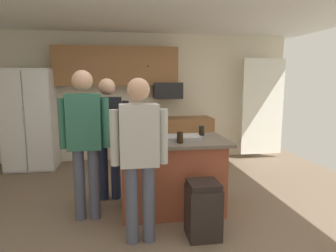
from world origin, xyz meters
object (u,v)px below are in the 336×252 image
kitchen_island (172,175)px  glass_stout_tall (202,130)px  refrigerator (31,119)px  trash_bin (203,210)px  microwave_over_range (168,91)px  person_guest_left (139,150)px  serving_tray (183,137)px  glass_dark_ale (180,137)px  person_host_foreground (85,135)px  tumbler_amber (140,135)px  person_elder_center (108,131)px

kitchen_island → glass_stout_tall: size_ratio=10.62×
refrigerator → trash_bin: (2.52, -2.91, -0.63)m
refrigerator → microwave_over_range: refrigerator is taller
person_guest_left → serving_tray: bearing=-7.5°
glass_stout_tall → kitchen_island: bearing=-152.9°
glass_dark_ale → glass_stout_tall: (0.38, 0.44, 0.00)m
glass_dark_ale → serving_tray: (0.08, 0.22, -0.04)m
person_guest_left → trash_bin: size_ratio=2.75×
glass_dark_ale → kitchen_island: bearing=106.5°
person_host_foreground → tumbler_amber: person_host_foreground is taller
glass_stout_tall → person_elder_center: bearing=167.9°
glass_stout_tall → trash_bin: 1.18m
serving_tray → microwave_over_range: bearing=86.0°
glass_stout_tall → refrigerator: bearing=144.0°
refrigerator → person_host_foreground: refrigerator is taller
refrigerator → person_guest_left: refrigerator is taller
glass_stout_tall → person_host_foreground: bearing=-168.3°
kitchen_island → person_guest_left: (-0.44, -0.69, 0.50)m
person_guest_left → tumbler_amber: 0.63m
person_guest_left → refrigerator: bearing=64.8°
glass_dark_ale → trash_bin: size_ratio=0.21×
glass_dark_ale → tumbler_amber: size_ratio=0.84×
microwave_over_range → glass_dark_ale: bearing=-95.5°
person_guest_left → glass_stout_tall: 1.28m
microwave_over_range → glass_dark_ale: size_ratio=4.30×
glass_dark_ale → serving_tray: size_ratio=0.30×
microwave_over_range → glass_dark_ale: microwave_over_range is taller
refrigerator → trash_bin: refrigerator is taller
microwave_over_range → kitchen_island: bearing=-97.5°
refrigerator → tumbler_amber: size_ratio=12.06×
person_elder_center → person_host_foreground: 0.63m
refrigerator → tumbler_amber: 2.97m
kitchen_island → trash_bin: kitchen_island is taller
microwave_over_range → tumbler_amber: microwave_over_range is taller
refrigerator → person_elder_center: (1.50, -1.72, 0.04)m
refrigerator → glass_stout_tall: 3.39m
person_host_foreground → glass_dark_ale: (1.10, -0.13, -0.04)m
person_elder_center → person_host_foreground: bearing=-80.9°
kitchen_island → glass_dark_ale: size_ratio=10.64×
refrigerator → kitchen_island: refrigerator is taller
refrigerator → person_guest_left: (1.85, -2.91, 0.04)m
refrigerator → tumbler_amber: refrigerator is taller
trash_bin → serving_tray: bearing=96.4°
person_elder_center → tumbler_amber: (0.40, -0.56, 0.03)m
kitchen_island → person_host_foreground: person_host_foreground is taller
tumbler_amber → trash_bin: (0.61, -0.63, -0.70)m
person_elder_center → tumbler_amber: 0.69m
person_guest_left → tumbler_amber: bearing=28.1°
refrigerator → kitchen_island: bearing=-44.0°
kitchen_island → person_guest_left: bearing=-122.3°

